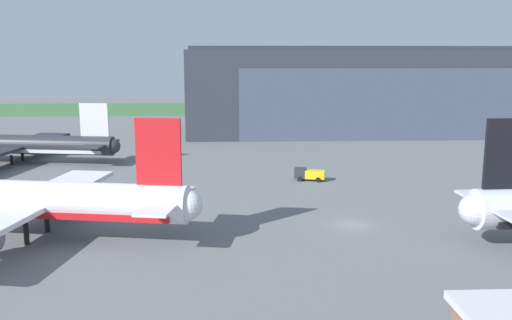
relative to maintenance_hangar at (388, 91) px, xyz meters
name	(u,v)px	position (x,y,z in m)	size (l,w,h in m)	color
ground_plane	(352,225)	(-28.42, -85.35, -11.13)	(440.00, 440.00, 0.00)	slate
grass_field_strip	(267,108)	(-28.42, 72.60, -11.09)	(440.00, 56.00, 0.08)	#3E6E3A
maintenance_hangar	(388,91)	(0.00, 0.00, 0.00)	(108.16, 35.15, 23.19)	#2D333D
airliner_near_right	(21,201)	(-66.44, -88.24, -6.86)	(40.92, 34.58, 13.72)	silver
airliner_far_left	(8,145)	(-86.06, -42.33, -7.64)	(44.82, 35.96, 11.69)	#282B33
ops_van	(309,174)	(-30.21, -60.82, -10.02)	(5.21, 2.94, 2.08)	#2D2D33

